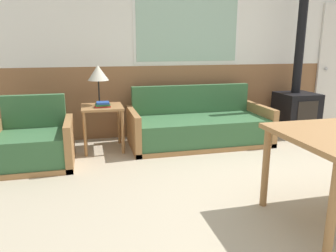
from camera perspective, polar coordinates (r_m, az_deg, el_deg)
name	(u,v)px	position (r m, az deg, el deg)	size (l,w,h in m)	color
ground_plane	(324,203)	(3.32, 25.52, -12.00)	(16.00, 16.00, 0.00)	#B2A58C
wall_back	(216,45)	(5.27, 8.29, 13.74)	(7.20, 0.09, 2.70)	#8E603D
couch	(199,128)	(4.66, 5.37, -0.27)	(1.95, 0.88, 0.80)	#9E7042
armchair	(33,146)	(4.11, -22.39, -3.17)	(0.89, 0.77, 0.79)	#9E7042
side_table	(102,114)	(4.41, -11.36, 2.11)	(0.53, 0.53, 0.60)	#9E7042
table_lamp	(98,73)	(4.43, -12.09, 8.94)	(0.27, 0.27, 0.53)	black
book_stack	(103,104)	(4.29, -11.30, 3.70)	(0.20, 0.16, 0.07)	#B22823
wood_stove	(297,100)	(5.47, 21.50, 4.22)	(0.55, 0.56, 2.36)	black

